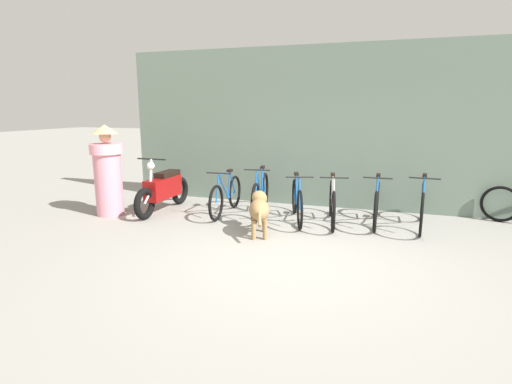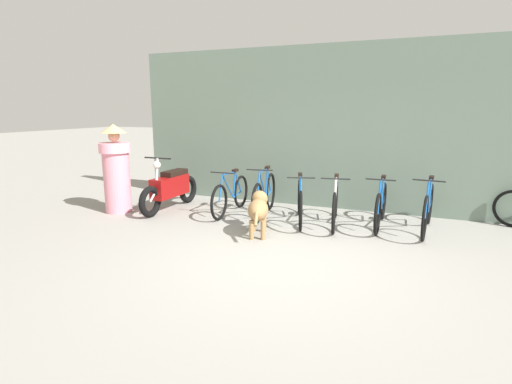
# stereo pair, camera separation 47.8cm
# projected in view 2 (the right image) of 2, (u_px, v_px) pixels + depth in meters

# --- Properties ---
(ground_plane) EXTENTS (60.00, 60.00, 0.00)m
(ground_plane) POSITION_uv_depth(u_px,v_px,m) (282.00, 262.00, 5.19)
(ground_plane) COLOR gray
(shop_wall_back) EXTENTS (8.56, 0.20, 3.16)m
(shop_wall_back) POSITION_uv_depth(u_px,v_px,m) (337.00, 128.00, 7.77)
(shop_wall_back) COLOR slate
(shop_wall_back) RESTS_ON ground
(bicycle_0) EXTENTS (0.46, 1.67, 0.85)m
(bicycle_0) POSITION_uv_depth(u_px,v_px,m) (231.00, 195.00, 7.54)
(bicycle_0) COLOR black
(bicycle_0) RESTS_ON ground
(bicycle_1) EXTENTS (0.46, 1.80, 0.93)m
(bicycle_1) POSITION_uv_depth(u_px,v_px,m) (264.00, 196.00, 7.35)
(bicycle_1) COLOR black
(bicycle_1) RESTS_ON ground
(bicycle_2) EXTENTS (0.61, 1.63, 0.86)m
(bicycle_2) POSITION_uv_depth(u_px,v_px,m) (300.00, 202.00, 6.97)
(bicycle_2) COLOR black
(bicycle_2) RESTS_ON ground
(bicycle_3) EXTENTS (0.46, 1.67, 0.88)m
(bicycle_3) POSITION_uv_depth(u_px,v_px,m) (335.00, 205.00, 6.77)
(bicycle_3) COLOR black
(bicycle_3) RESTS_ON ground
(bicycle_4) EXTENTS (0.46, 1.65, 0.87)m
(bicycle_4) POSITION_uv_depth(u_px,v_px,m) (381.00, 206.00, 6.69)
(bicycle_4) COLOR black
(bicycle_4) RESTS_ON ground
(bicycle_5) EXTENTS (0.46, 1.75, 0.91)m
(bicycle_5) POSITION_uv_depth(u_px,v_px,m) (428.00, 209.00, 6.40)
(bicycle_5) COLOR black
(bicycle_5) RESTS_ON ground
(motorcycle) EXTENTS (0.58, 1.84, 1.07)m
(motorcycle) POSITION_uv_depth(u_px,v_px,m) (170.00, 188.00, 7.82)
(motorcycle) COLOR black
(motorcycle) RESTS_ON ground
(stray_dog) EXTENTS (0.55, 1.11, 0.64)m
(stray_dog) POSITION_uv_depth(u_px,v_px,m) (258.00, 208.00, 6.28)
(stray_dog) COLOR #997247
(stray_dog) RESTS_ON ground
(person_in_robes) EXTENTS (0.78, 0.78, 1.68)m
(person_in_robes) POSITION_uv_depth(u_px,v_px,m) (116.00, 169.00, 7.56)
(person_in_robes) COLOR pink
(person_in_robes) RESTS_ON ground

